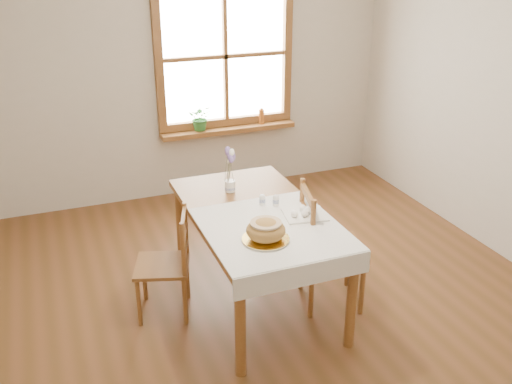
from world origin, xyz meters
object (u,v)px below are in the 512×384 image
chair_right (332,246)px  flower_vase (230,187)px  chair_left (162,264)px  bread_plate (266,239)px  dining_table (256,222)px

chair_right → flower_vase: size_ratio=10.73×
chair_left → bread_plate: chair_left is taller
dining_table → chair_right: chair_right is taller
chair_left → flower_vase: size_ratio=9.22×
chair_left → bread_plate: 0.88m
chair_right → flower_vase: 0.90m
chair_left → bread_plate: (0.58, -0.55, 0.36)m
dining_table → bread_plate: bread_plate is taller
dining_table → chair_right: size_ratio=1.70×
chair_left → flower_vase: 0.79m
bread_plate → chair_left: bearing=136.6°
flower_vase → bread_plate: bearing=-92.9°
flower_vase → chair_right: bearing=-46.1°
dining_table → bread_plate: size_ratio=5.37×
chair_right → bread_plate: chair_right is taller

